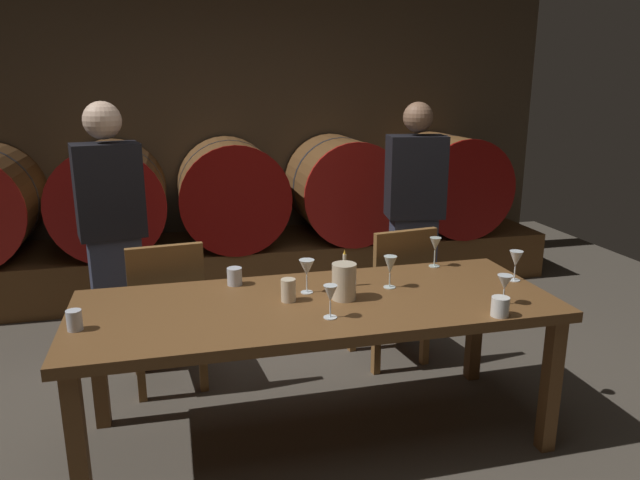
% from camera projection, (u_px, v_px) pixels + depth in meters
% --- Properties ---
extents(ground_plane, '(7.85, 7.85, 0.00)m').
position_uv_depth(ground_plane, '(290.00, 446.00, 2.88)').
color(ground_plane, '#4C443A').
extents(back_wall, '(6.04, 0.24, 2.83)m').
position_uv_depth(back_wall, '(223.00, 115.00, 5.30)').
color(back_wall, brown).
rests_on(back_wall, ground).
extents(barrel_shelf, '(5.43, 0.90, 0.40)m').
position_uv_depth(barrel_shelf, '(235.00, 263.00, 5.10)').
color(barrel_shelf, brown).
rests_on(barrel_shelf, ground).
extents(wine_barrel_left, '(0.86, 0.93, 0.86)m').
position_uv_depth(wine_barrel_left, '(111.00, 197.00, 4.72)').
color(wine_barrel_left, '#513319').
rests_on(wine_barrel_left, barrel_shelf).
extents(wine_barrel_center, '(0.86, 0.93, 0.86)m').
position_uv_depth(wine_barrel_center, '(231.00, 192.00, 4.94)').
color(wine_barrel_center, brown).
rests_on(wine_barrel_center, barrel_shelf).
extents(wine_barrel_right, '(0.86, 0.93, 0.86)m').
position_uv_depth(wine_barrel_right, '(341.00, 187.00, 5.16)').
color(wine_barrel_right, brown).
rests_on(wine_barrel_right, barrel_shelf).
extents(wine_barrel_far_right, '(0.86, 0.93, 0.86)m').
position_uv_depth(wine_barrel_far_right, '(445.00, 182.00, 5.40)').
color(wine_barrel_far_right, brown).
rests_on(wine_barrel_far_right, barrel_shelf).
extents(dining_table, '(2.24, 0.85, 0.72)m').
position_uv_depth(dining_table, '(317.00, 314.00, 2.80)').
color(dining_table, brown).
rests_on(dining_table, ground).
extents(chair_left, '(0.44, 0.44, 0.88)m').
position_uv_depth(chair_left, '(167.00, 308.00, 3.31)').
color(chair_left, brown).
rests_on(chair_left, ground).
extents(chair_right, '(0.45, 0.45, 0.88)m').
position_uv_depth(chair_right, '(395.00, 289.00, 3.63)').
color(chair_right, brown).
rests_on(chair_right, ground).
extents(guest_left, '(0.42, 0.32, 1.61)m').
position_uv_depth(guest_left, '(113.00, 233.00, 3.59)').
color(guest_left, '#33384C').
rests_on(guest_left, ground).
extents(guest_right, '(0.41, 0.30, 1.58)m').
position_uv_depth(guest_right, '(414.00, 217.00, 4.08)').
color(guest_right, '#33384C').
rests_on(guest_right, ground).
extents(candle_center, '(0.05, 0.05, 0.19)m').
position_uv_depth(candle_center, '(344.00, 276.00, 2.96)').
color(candle_center, olive).
rests_on(candle_center, dining_table).
extents(pitcher, '(0.12, 0.12, 0.17)m').
position_uv_depth(pitcher, '(344.00, 281.00, 2.78)').
color(pitcher, beige).
rests_on(pitcher, dining_table).
extents(wine_glass_far_left, '(0.07, 0.07, 0.17)m').
position_uv_depth(wine_glass_far_left, '(307.00, 269.00, 2.86)').
color(wine_glass_far_left, white).
rests_on(wine_glass_far_left, dining_table).
extents(wine_glass_left, '(0.06, 0.06, 0.15)m').
position_uv_depth(wine_glass_left, '(330.00, 295.00, 2.55)').
color(wine_glass_left, white).
rests_on(wine_glass_left, dining_table).
extents(wine_glass_center_left, '(0.07, 0.07, 0.16)m').
position_uv_depth(wine_glass_center_left, '(390.00, 266.00, 2.93)').
color(wine_glass_center_left, silver).
rests_on(wine_glass_center_left, dining_table).
extents(wine_glass_center_right, '(0.06, 0.06, 0.17)m').
position_uv_depth(wine_glass_center_right, '(435.00, 245.00, 3.26)').
color(wine_glass_center_right, silver).
rests_on(wine_glass_center_right, dining_table).
extents(wine_glass_right, '(0.07, 0.07, 0.14)m').
position_uv_depth(wine_glass_right, '(505.00, 283.00, 2.71)').
color(wine_glass_right, white).
rests_on(wine_glass_right, dining_table).
extents(wine_glass_far_right, '(0.07, 0.07, 0.16)m').
position_uv_depth(wine_glass_far_right, '(516.00, 260.00, 3.03)').
color(wine_glass_far_right, white).
rests_on(wine_glass_far_right, dining_table).
extents(cup_far_left, '(0.06, 0.06, 0.09)m').
position_uv_depth(cup_far_left, '(74.00, 320.00, 2.44)').
color(cup_far_left, silver).
rests_on(cup_far_left, dining_table).
extents(cup_center_left, '(0.08, 0.08, 0.09)m').
position_uv_depth(cup_center_left, '(235.00, 276.00, 2.99)').
color(cup_center_left, silver).
rests_on(cup_center_left, dining_table).
extents(cup_center_right, '(0.07, 0.07, 0.11)m').
position_uv_depth(cup_center_right, '(288.00, 290.00, 2.76)').
color(cup_center_right, beige).
rests_on(cup_center_right, dining_table).
extents(cup_far_right, '(0.08, 0.08, 0.09)m').
position_uv_depth(cup_far_right, '(500.00, 307.00, 2.59)').
color(cup_far_right, white).
rests_on(cup_far_right, dining_table).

